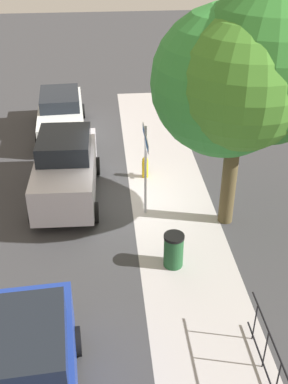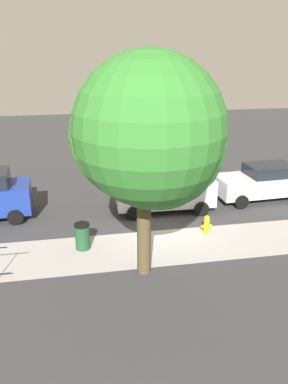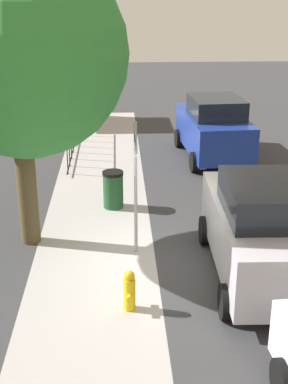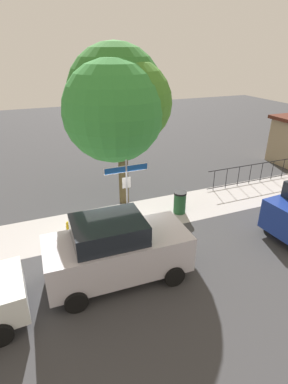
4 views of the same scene
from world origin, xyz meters
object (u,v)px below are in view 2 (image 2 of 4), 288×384
Objects in this scene: car_silver at (165,188)px; trash_bin at (82,236)px; street_sign at (150,186)px; shade_tree at (149,136)px; fire_hydrant at (207,225)px; car_white at (265,182)px.

car_silver is 4.78m from trash_bin.
street_sign is at bearing -168.94° from trash_bin.
car_silver is 4.42× the size of trash_bin.
fire_hydrant is (-2.75, -2.38, -4.12)m from shade_tree.
street_sign reaches higher than trash_bin.
fire_hydrant is (-2.22, 0.20, -1.68)m from street_sign.
shade_tree is 8.73× the size of fire_hydrant.
car_white is (-6.15, -2.88, -1.20)m from street_sign.
trash_bin is at bearing -45.94° from shade_tree.
street_sign is 0.63× the size of car_white.
fire_hydrant is 0.80× the size of trash_bin.
car_silver is at bearing -68.63° from fire_hydrant.
shade_tree reaches higher than fire_hydrant.
street_sign is 2.79m from fire_hydrant.
shade_tree is 4.95m from trash_bin.
car_silver is at bearing -108.89° from shade_tree.
car_white is 4.99m from car_silver.
car_white is (-6.69, -5.47, -3.64)m from shade_tree.
shade_tree is at bearing 36.11° from car_white.
trash_bin is (4.77, 0.30, 0.11)m from fire_hydrant.
street_sign is 6.90m from car_white.
car_silver is at bearing 1.94° from car_white.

